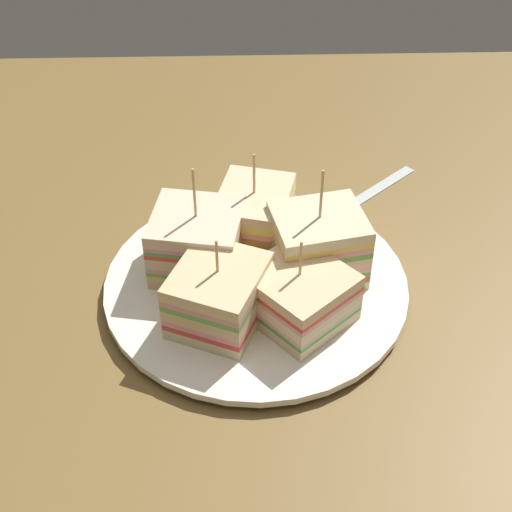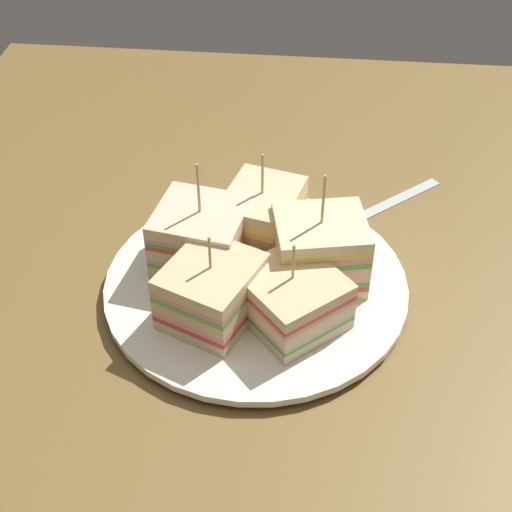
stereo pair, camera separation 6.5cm
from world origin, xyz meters
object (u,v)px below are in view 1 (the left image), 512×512
object	(u,v)px
sandwich_wedge_0	(219,295)
chip_pile	(248,274)
plate	(256,285)
sandwich_wedge_4	(198,242)
sandwich_wedge_3	(256,218)
sandwich_wedge_2	(317,246)
spoon	(340,210)
sandwich_wedge_1	(298,295)

from	to	relation	value
sandwich_wedge_0	chip_pile	bearing A→B (deg)	-8.01
plate	sandwich_wedge_4	size ratio (longest dim) A/B	2.53
sandwich_wedge_3	chip_pile	world-z (taller)	sandwich_wedge_3
sandwich_wedge_2	spoon	xyz separation A→B (cm)	(-10.49, 3.54, -4.08)
sandwich_wedge_2	chip_pile	xyz separation A→B (cm)	(1.36, -6.19, -2.00)
plate	sandwich_wedge_4	world-z (taller)	sandwich_wedge_4
sandwich_wedge_0	sandwich_wedge_4	xyz separation A→B (cm)	(-6.72, -1.92, 0.23)
sandwich_wedge_1	sandwich_wedge_4	bearing A→B (deg)	11.14
sandwich_wedge_4	sandwich_wedge_1	bearing A→B (deg)	-27.51
chip_pile	spoon	xyz separation A→B (cm)	(-11.85, 9.74, -2.07)
sandwich_wedge_1	chip_pile	distance (cm)	5.91
plate	spoon	bearing A→B (deg)	141.85
sandwich_wedge_1	sandwich_wedge_0	bearing A→B (deg)	49.83
sandwich_wedge_0	sandwich_wedge_4	world-z (taller)	sandwich_wedge_4
sandwich_wedge_1	sandwich_wedge_3	xyz separation A→B (cm)	(-9.99, -3.23, 0.51)
plate	sandwich_wedge_0	world-z (taller)	sandwich_wedge_0
plate	sandwich_wedge_1	bearing A→B (deg)	37.89
sandwich_wedge_3	plate	bearing A→B (deg)	12.24
sandwich_wedge_3	sandwich_wedge_1	bearing A→B (deg)	32.21
chip_pile	spoon	bearing A→B (deg)	140.60
sandwich_wedge_3	sandwich_wedge_4	xyz separation A→B (cm)	(3.43, -5.36, 0.04)
plate	sandwich_wedge_3	bearing A→B (deg)	177.92
sandwich_wedge_4	sandwich_wedge_2	bearing A→B (deg)	3.84
sandwich_wedge_0	chip_pile	world-z (taller)	sandwich_wedge_0
sandwich_wedge_0	chip_pile	distance (cm)	5.16
plate	chip_pile	bearing A→B (deg)	-64.07
sandwich_wedge_0	sandwich_wedge_2	size ratio (longest dim) A/B	0.89
chip_pile	plate	bearing A→B (deg)	115.93
sandwich_wedge_0	sandwich_wedge_1	distance (cm)	6.68
sandwich_wedge_2	chip_pile	distance (cm)	6.65
sandwich_wedge_0	sandwich_wedge_4	distance (cm)	6.99
sandwich_wedge_2	sandwich_wedge_4	distance (cm)	10.73
sandwich_wedge_0	sandwich_wedge_4	bearing A→B (deg)	39.09
sandwich_wedge_0	spoon	xyz separation A→B (cm)	(-16.07, 12.29, -3.58)
sandwich_wedge_2	sandwich_wedge_4	world-z (taller)	sandwich_wedge_2
plate	sandwich_wedge_1	distance (cm)	6.28
sandwich_wedge_4	spoon	bearing A→B (deg)	43.27
sandwich_wedge_2	sandwich_wedge_4	size ratio (longest dim) A/B	1.04
sandwich_wedge_3	chip_pile	size ratio (longest dim) A/B	1.18
plate	sandwich_wedge_0	xyz separation A→B (cm)	(4.56, -3.24, 3.20)
sandwich_wedge_1	spoon	size ratio (longest dim) A/B	0.82
sandwich_wedge_4	chip_pile	world-z (taller)	sandwich_wedge_4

